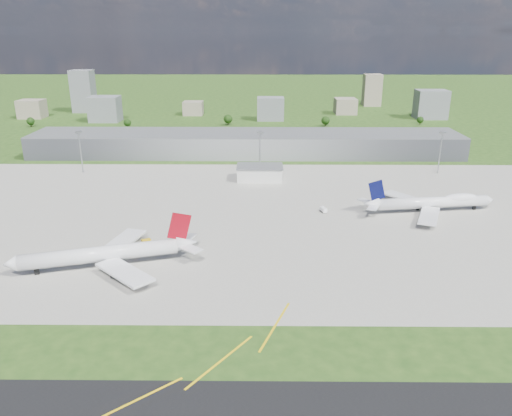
{
  "coord_description": "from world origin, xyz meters",
  "views": [
    {
      "loc": [
        10.46,
        -183.53,
        83.26
      ],
      "look_at": [
        8.49,
        24.84,
        9.0
      ],
      "focal_mm": 35.0,
      "sensor_mm": 36.0,
      "label": 1
    }
  ],
  "objects_px": {
    "airliner_red_twin": "(108,254)",
    "van_white_far": "(452,202)",
    "tug_yellow": "(146,241)",
    "airliner_blue_quad": "(432,202)",
    "van_white_near": "(323,210)"
  },
  "relations": [
    {
      "from": "airliner_blue_quad",
      "to": "airliner_red_twin",
      "type": "bearing_deg",
      "value": -164.37
    },
    {
      "from": "airliner_red_twin",
      "to": "van_white_far",
      "type": "distance_m",
      "value": 170.24
    },
    {
      "from": "van_white_far",
      "to": "van_white_near",
      "type": "bearing_deg",
      "value": 155.98
    },
    {
      "from": "airliner_red_twin",
      "to": "tug_yellow",
      "type": "distance_m",
      "value": 23.69
    },
    {
      "from": "tug_yellow",
      "to": "van_white_near",
      "type": "height_order",
      "value": "van_white_near"
    },
    {
      "from": "airliner_red_twin",
      "to": "airliner_blue_quad",
      "type": "height_order",
      "value": "airliner_red_twin"
    },
    {
      "from": "airliner_blue_quad",
      "to": "tug_yellow",
      "type": "height_order",
      "value": "airliner_blue_quad"
    },
    {
      "from": "tug_yellow",
      "to": "airliner_blue_quad",
      "type": "bearing_deg",
      "value": -14.46
    },
    {
      "from": "airliner_red_twin",
      "to": "van_white_far",
      "type": "relative_size",
      "value": 12.39
    },
    {
      "from": "tug_yellow",
      "to": "van_white_far",
      "type": "height_order",
      "value": "van_white_far"
    },
    {
      "from": "airliner_red_twin",
      "to": "van_white_near",
      "type": "xyz_separation_m",
      "value": [
        87.33,
        59.78,
        -3.86
      ]
    },
    {
      "from": "airliner_blue_quad",
      "to": "van_white_far",
      "type": "distance_m",
      "value": 18.29
    },
    {
      "from": "airliner_blue_quad",
      "to": "tug_yellow",
      "type": "bearing_deg",
      "value": -171.0
    },
    {
      "from": "van_white_far",
      "to": "airliner_red_twin",
      "type": "bearing_deg",
      "value": 170.54
    },
    {
      "from": "airliner_red_twin",
      "to": "van_white_far",
      "type": "height_order",
      "value": "airliner_red_twin"
    }
  ]
}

